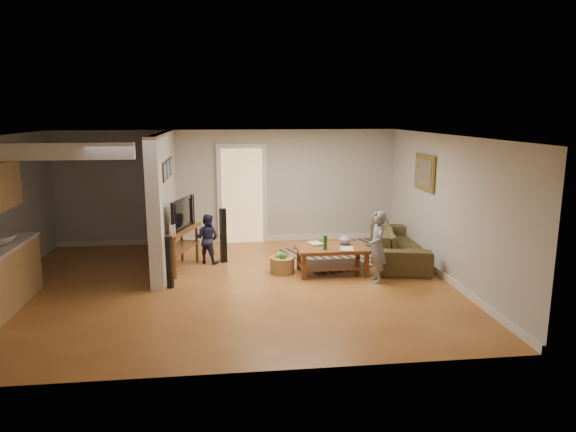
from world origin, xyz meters
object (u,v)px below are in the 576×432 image
object	(u,v)px
speaker_right	(223,235)
toy_basket	(282,264)
coffee_table	(333,252)
toddler	(208,263)
speaker_left	(170,262)
sofa	(398,260)
tv_console	(178,232)
child	(376,282)

from	to	relation	value
speaker_right	toy_basket	world-z (taller)	speaker_right
speaker_right	coffee_table	bearing A→B (deg)	-49.89
toddler	coffee_table	bearing A→B (deg)	-176.13
speaker_left	toddler	size ratio (longest dim) A/B	0.91
sofa	speaker_right	bearing A→B (deg)	96.62
speaker_right	toddler	distance (m)	0.61
coffee_table	speaker_left	xyz separation A→B (m)	(-2.84, -0.46, 0.05)
speaker_right	toy_basket	size ratio (longest dim) A/B	2.40
coffee_table	tv_console	world-z (taller)	tv_console
coffee_table	tv_console	size ratio (longest dim) A/B	0.97
speaker_left	toddler	xyz separation A→B (m)	(0.58, 1.40, -0.44)
toddler	toy_basket	bearing A→B (deg)	175.79
coffee_table	child	distance (m)	0.95
coffee_table	toy_basket	bearing A→B (deg)	171.64
tv_console	toddler	xyz separation A→B (m)	(0.51, 0.37, -0.70)
coffee_table	speaker_right	size ratio (longest dim) A/B	1.20
tv_console	child	xyz separation A→B (m)	(3.43, -1.13, -0.70)
coffee_table	tv_console	bearing A→B (deg)	168.60
sofa	tv_console	distance (m)	4.30
tv_console	toy_basket	world-z (taller)	tv_console
coffee_table	toddler	xyz separation A→B (m)	(-2.27, 0.94, -0.39)
sofa	speaker_left	world-z (taller)	speaker_left
toy_basket	child	world-z (taller)	child
child	toy_basket	bearing A→B (deg)	-111.71
coffee_table	sofa	bearing A→B (deg)	24.00
toy_basket	child	xyz separation A→B (m)	(1.56, -0.70, -0.16)
toddler	speaker_right	bearing A→B (deg)	-151.78
child	speaker_left	bearing A→B (deg)	-89.21
coffee_table	tv_console	distance (m)	2.86
speaker_right	child	distance (m)	3.07
speaker_left	coffee_table	bearing A→B (deg)	31.56
speaker_right	toy_basket	distance (m)	1.39
toy_basket	sofa	bearing A→B (deg)	12.30
sofa	tv_console	bearing A→B (deg)	102.76
coffee_table	toddler	bearing A→B (deg)	157.60
toy_basket	tv_console	bearing A→B (deg)	167.16
speaker_right	toddler	world-z (taller)	speaker_right
sofa	toddler	world-z (taller)	toddler
child	toddler	distance (m)	3.28
toy_basket	child	bearing A→B (deg)	-24.17
tv_console	speaker_right	bearing A→B (deg)	42.85
sofa	toy_basket	bearing A→B (deg)	113.88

